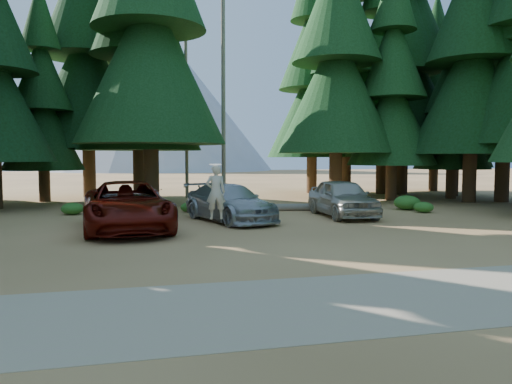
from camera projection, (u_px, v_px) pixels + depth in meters
ground at (279, 239)px, 14.99m from camera, size 160.00×160.00×0.00m
gravel_strip at (382, 299)px, 8.69m from camera, size 26.00×3.50×0.01m
forest_belt_north at (209, 199)px, 29.55m from camera, size 36.00×7.00×22.00m
snag_front at (223, 96)px, 28.83m from camera, size 0.24×0.24×12.00m
snag_back at (186, 115)px, 29.89m from camera, size 0.20×0.20×10.00m
mountain_peak at (144, 106)px, 99.14m from camera, size 48.00×50.00×28.00m
red_pickup at (127, 206)px, 16.80m from camera, size 3.27×6.19×1.66m
silver_minivan_center at (230, 203)px, 19.20m from camera, size 3.47×5.30×1.43m
silver_minivan_right at (342, 198)px, 20.71m from camera, size 2.04×4.69×1.58m
frisbee_player at (216, 192)px, 15.23m from camera, size 0.62×0.44×1.69m
log_left at (131, 210)px, 22.07m from camera, size 3.72×0.68×0.27m
log_mid at (279, 207)px, 22.98m from camera, size 3.68×0.97×0.30m
log_right at (287, 207)px, 23.09m from camera, size 4.90×0.81×0.31m
shrub_far_left at (72, 209)px, 21.41m from camera, size 0.94×0.94×0.52m
shrub_left at (206, 208)px, 22.04m from camera, size 0.77×0.77×0.42m
shrub_center_left at (217, 202)px, 24.55m from camera, size 0.96×0.96×0.53m
shrub_center_right at (190, 207)px, 22.38m from camera, size 0.82×0.82×0.45m
shrub_right at (242, 201)px, 24.33m from camera, size 1.23×1.23×0.68m
shrub_far_right at (407, 203)px, 23.43m from camera, size 1.23×1.23×0.67m
shrub_edge_east at (424, 207)px, 22.23m from camera, size 0.87×0.87×0.48m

